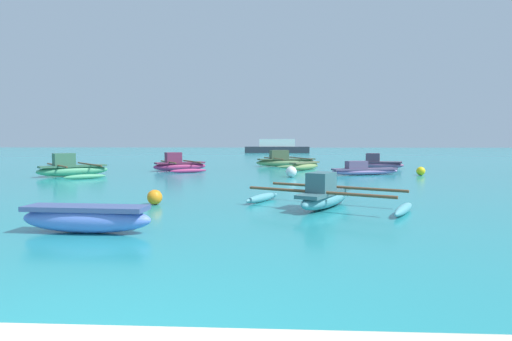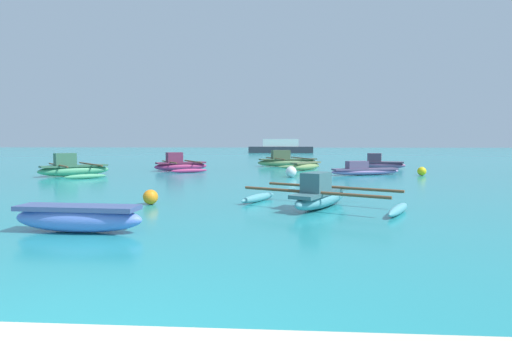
{
  "view_description": "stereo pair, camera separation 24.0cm",
  "coord_description": "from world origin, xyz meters",
  "px_view_note": "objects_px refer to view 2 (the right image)",
  "views": [
    {
      "loc": [
        1.6,
        -1.89,
        1.51
      ],
      "look_at": [
        0.69,
        16.08,
        0.25
      ],
      "focal_mm": 28.0,
      "sensor_mm": 36.0,
      "label": 1
    },
    {
      "loc": [
        1.84,
        -1.88,
        1.51
      ],
      "look_at": [
        0.69,
        16.08,
        0.25
      ],
      "focal_mm": 28.0,
      "sensor_mm": 36.0,
      "label": 2
    }
  ],
  "objects_px": {
    "mooring_buoy_2": "(151,197)",
    "moored_boat_0": "(306,166)",
    "moored_boat_4": "(321,196)",
    "moored_boat_5": "(180,165)",
    "moored_boat_7": "(287,161)",
    "mooring_buoy_1": "(422,171)",
    "moored_boat_3": "(364,170)",
    "mooring_buoy_0": "(291,172)",
    "distant_ferry": "(281,147)",
    "moored_boat_2": "(78,217)",
    "moored_boat_1": "(73,168)",
    "moored_boat_6": "(379,163)"
  },
  "relations": [
    {
      "from": "mooring_buoy_2",
      "to": "moored_boat_0",
      "type": "bearing_deg",
      "value": 70.07
    },
    {
      "from": "moored_boat_4",
      "to": "moored_boat_5",
      "type": "height_order",
      "value": "moored_boat_5"
    },
    {
      "from": "moored_boat_0",
      "to": "moored_boat_7",
      "type": "xyz_separation_m",
      "value": [
        -1.0,
        3.4,
        0.09
      ]
    },
    {
      "from": "mooring_buoy_1",
      "to": "moored_boat_3",
      "type": "bearing_deg",
      "value": 178.08
    },
    {
      "from": "mooring_buoy_0",
      "to": "distant_ferry",
      "type": "xyz_separation_m",
      "value": [
        -0.55,
        40.46,
        0.58
      ]
    },
    {
      "from": "mooring_buoy_0",
      "to": "mooring_buoy_1",
      "type": "relative_size",
      "value": 1.21
    },
    {
      "from": "moored_boat_0",
      "to": "moored_boat_2",
      "type": "xyz_separation_m",
      "value": [
        -4.77,
        -15.58,
        0.01
      ]
    },
    {
      "from": "moored_boat_4",
      "to": "moored_boat_7",
      "type": "xyz_separation_m",
      "value": [
        -0.57,
        16.14,
        0.07
      ]
    },
    {
      "from": "moored_boat_1",
      "to": "moored_boat_2",
      "type": "distance_m",
      "value": 12.49
    },
    {
      "from": "moored_boat_1",
      "to": "moored_boat_6",
      "type": "bearing_deg",
      "value": -20.08
    },
    {
      "from": "moored_boat_2",
      "to": "moored_boat_3",
      "type": "height_order",
      "value": "moored_boat_3"
    },
    {
      "from": "moored_boat_4",
      "to": "moored_boat_7",
      "type": "relative_size",
      "value": 0.84
    },
    {
      "from": "moored_boat_4",
      "to": "mooring_buoy_2",
      "type": "bearing_deg",
      "value": 115.22
    },
    {
      "from": "moored_boat_4",
      "to": "mooring_buoy_1",
      "type": "relative_size",
      "value": 9.99
    },
    {
      "from": "moored_boat_4",
      "to": "moored_boat_5",
      "type": "xyz_separation_m",
      "value": [
        -6.32,
        11.65,
        0.05
      ]
    },
    {
      "from": "moored_boat_3",
      "to": "distant_ferry",
      "type": "height_order",
      "value": "distant_ferry"
    },
    {
      "from": "moored_boat_3",
      "to": "moored_boat_5",
      "type": "relative_size",
      "value": 0.97
    },
    {
      "from": "moored_boat_7",
      "to": "moored_boat_4",
      "type": "bearing_deg",
      "value": -106.13
    },
    {
      "from": "moored_boat_0",
      "to": "moored_boat_5",
      "type": "relative_size",
      "value": 0.64
    },
    {
      "from": "moored_boat_1",
      "to": "mooring_buoy_0",
      "type": "relative_size",
      "value": 8.22
    },
    {
      "from": "moored_boat_0",
      "to": "moored_boat_2",
      "type": "bearing_deg",
      "value": -159.2
    },
    {
      "from": "moored_boat_5",
      "to": "moored_boat_6",
      "type": "relative_size",
      "value": 1.27
    },
    {
      "from": "moored_boat_0",
      "to": "mooring_buoy_1",
      "type": "bearing_deg",
      "value": -85.38
    },
    {
      "from": "moored_boat_6",
      "to": "mooring_buoy_1",
      "type": "distance_m",
      "value": 4.7
    },
    {
      "from": "moored_boat_5",
      "to": "mooring_buoy_2",
      "type": "height_order",
      "value": "moored_boat_5"
    },
    {
      "from": "moored_boat_4",
      "to": "moored_boat_6",
      "type": "bearing_deg",
      "value": 9.58
    },
    {
      "from": "moored_boat_2",
      "to": "moored_boat_5",
      "type": "distance_m",
      "value": 14.63
    },
    {
      "from": "moored_boat_1",
      "to": "mooring_buoy_0",
      "type": "xyz_separation_m",
      "value": [
        9.83,
        0.02,
        -0.11
      ]
    },
    {
      "from": "mooring_buoy_1",
      "to": "mooring_buoy_2",
      "type": "bearing_deg",
      "value": -136.3
    },
    {
      "from": "moored_boat_7",
      "to": "moored_boat_1",
      "type": "bearing_deg",
      "value": -158.72
    },
    {
      "from": "moored_boat_2",
      "to": "moored_boat_6",
      "type": "distance_m",
      "value": 19.15
    },
    {
      "from": "moored_boat_5",
      "to": "distant_ferry",
      "type": "relative_size",
      "value": 0.39
    },
    {
      "from": "moored_boat_1",
      "to": "moored_boat_2",
      "type": "bearing_deg",
      "value": -102.9
    },
    {
      "from": "moored_boat_6",
      "to": "mooring_buoy_0",
      "type": "distance_m",
      "value": 7.87
    },
    {
      "from": "moored_boat_0",
      "to": "distant_ferry",
      "type": "height_order",
      "value": "distant_ferry"
    },
    {
      "from": "mooring_buoy_0",
      "to": "moored_boat_3",
      "type": "bearing_deg",
      "value": 21.76
    },
    {
      "from": "moored_boat_3",
      "to": "distant_ferry",
      "type": "bearing_deg",
      "value": 77.88
    },
    {
      "from": "distant_ferry",
      "to": "mooring_buoy_1",
      "type": "bearing_deg",
      "value": -80.5
    },
    {
      "from": "moored_boat_2",
      "to": "moored_boat_7",
      "type": "distance_m",
      "value": 19.35
    },
    {
      "from": "moored_boat_3",
      "to": "moored_boat_6",
      "type": "bearing_deg",
      "value": 50.48
    },
    {
      "from": "moored_boat_3",
      "to": "moored_boat_5",
      "type": "xyz_separation_m",
      "value": [
        -9.24,
        2.15,
        0.09
      ]
    },
    {
      "from": "moored_boat_0",
      "to": "moored_boat_4",
      "type": "xyz_separation_m",
      "value": [
        -0.43,
        -12.74,
        0.03
      ]
    },
    {
      "from": "moored_boat_2",
      "to": "mooring_buoy_2",
      "type": "bearing_deg",
      "value": 88.92
    },
    {
      "from": "mooring_buoy_0",
      "to": "mooring_buoy_2",
      "type": "height_order",
      "value": "mooring_buoy_0"
    },
    {
      "from": "mooring_buoy_0",
      "to": "mooring_buoy_2",
      "type": "relative_size",
      "value": 1.31
    },
    {
      "from": "mooring_buoy_0",
      "to": "mooring_buoy_2",
      "type": "bearing_deg",
      "value": -114.51
    },
    {
      "from": "moored_boat_5",
      "to": "mooring_buoy_0",
      "type": "height_order",
      "value": "moored_boat_5"
    },
    {
      "from": "moored_boat_3",
      "to": "moored_boat_1",
      "type": "bearing_deg",
      "value": 168.04
    },
    {
      "from": "moored_boat_6",
      "to": "mooring_buoy_0",
      "type": "bearing_deg",
      "value": -115.65
    },
    {
      "from": "distant_ferry",
      "to": "moored_boat_0",
      "type": "bearing_deg",
      "value": -87.65
    }
  ]
}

